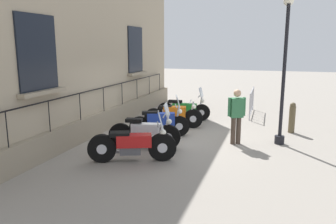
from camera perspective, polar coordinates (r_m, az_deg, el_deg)
The scene contains 11 objects.
ground_plane at distance 10.57m, azimuth 0.35°, elevation -4.28°, with size 60.00×60.00×0.00m, color gray.
building_facade at distance 11.33m, azimuth -13.39°, elevation 14.69°, with size 0.82×13.43×7.35m.
motorcycle_red at distance 8.31m, azimuth -6.03°, elevation -5.58°, with size 2.10×1.07×1.24m.
motorcycle_white at distance 9.36m, azimuth -3.96°, elevation -3.54°, with size 2.05×0.63×1.29m.
motorcycle_blue at distance 10.50m, azimuth -1.37°, elevation -1.82°, with size 1.83×0.86×1.32m.
motorcycle_orange at distance 11.68m, azimuth 0.98°, elevation -0.56°, with size 2.06×0.72×0.96m.
motorcycle_green at distance 12.93m, azimuth 2.76°, elevation 0.51°, with size 2.10×0.55×1.28m.
lamppost at distance 9.99m, azimuth 19.55°, elevation 9.48°, with size 0.29×0.99×4.23m.
crowd_barrier at distance 14.23m, azimuth 14.21°, elevation 1.79°, with size 0.08×2.35×1.05m.
bollard at distance 11.70m, azimuth 20.59°, elevation -0.89°, with size 0.20×0.20×1.02m.
pedestrian_standing at distance 9.81m, azimuth 11.71°, elevation -0.28°, with size 0.49×0.35×1.62m.
Camera 1 is at (3.07, -9.70, 2.86)m, focal length 35.39 mm.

